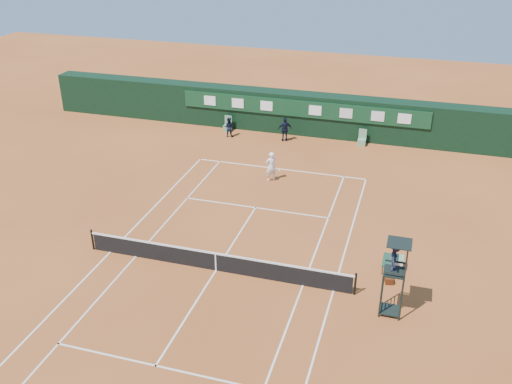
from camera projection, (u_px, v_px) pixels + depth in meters
The scene contains 14 objects.
ground at pixel (216, 270), 26.40m from camera, with size 90.00×90.00×0.00m, color #AB5828.
court_lines at pixel (216, 270), 26.40m from camera, with size 11.05×23.85×0.01m.
tennis_net at pixel (216, 261), 26.17m from camera, with size 12.90×0.10×1.10m.
back_wall at pixel (304, 113), 41.77m from camera, with size 40.00×1.65×3.00m.
linesman_chair_left at pixel (228, 127), 42.63m from camera, with size 0.55×0.50×1.15m.
linesman_chair_right at pixel (362, 141), 40.08m from camera, with size 0.55×0.50×1.15m.
umpire_chair at pixel (395, 263), 22.56m from camera, with size 0.96×0.95×3.42m.
player_bench at pixel (391, 258), 26.23m from camera, with size 0.56×1.20×1.10m.
tennis_bag at pixel (388, 277), 25.65m from camera, with size 0.35×0.80×0.30m, color black.
cooler at pixel (397, 263), 26.37m from camera, with size 0.57×0.57×0.65m.
tennis_ball at pixel (323, 182), 34.81m from camera, with size 0.07×0.07×0.07m, color #D9E936.
player at pixel (271, 166), 34.65m from camera, with size 0.68×0.45×1.87m, color white.
ball_kid_left at pixel (229, 127), 41.42m from camera, with size 0.70×0.55×1.45m, color black.
ball_kid_right at pixel (285, 129), 40.58m from camera, with size 1.02×0.43×1.75m, color black.
Camera 1 is at (8.05, -20.51, 15.11)m, focal length 40.00 mm.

